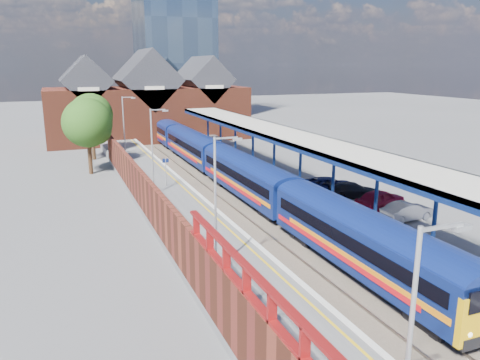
# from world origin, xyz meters

# --- Properties ---
(ground) EXTENTS (240.00, 240.00, 0.00)m
(ground) POSITION_xyz_m (0.00, 30.00, 0.00)
(ground) COLOR #5B5B5E
(ground) RESTS_ON ground
(ballast_bed) EXTENTS (6.00, 76.00, 0.06)m
(ballast_bed) POSITION_xyz_m (0.00, 20.00, 0.03)
(ballast_bed) COLOR #473D33
(ballast_bed) RESTS_ON ground
(rails) EXTENTS (4.51, 76.00, 0.14)m
(rails) POSITION_xyz_m (0.00, 20.00, 0.12)
(rails) COLOR slate
(rails) RESTS_ON ground
(left_platform) EXTENTS (5.00, 76.00, 1.00)m
(left_platform) POSITION_xyz_m (-5.50, 20.00, 0.50)
(left_platform) COLOR #565659
(left_platform) RESTS_ON ground
(right_platform) EXTENTS (6.00, 76.00, 1.00)m
(right_platform) POSITION_xyz_m (6.00, 20.00, 0.50)
(right_platform) COLOR #565659
(right_platform) RESTS_ON ground
(coping_left) EXTENTS (0.30, 76.00, 0.05)m
(coping_left) POSITION_xyz_m (-3.15, 20.00, 1.02)
(coping_left) COLOR silver
(coping_left) RESTS_ON left_platform
(coping_right) EXTENTS (0.30, 76.00, 0.05)m
(coping_right) POSITION_xyz_m (3.15, 20.00, 1.02)
(coping_right) COLOR silver
(coping_right) RESTS_ON right_platform
(yellow_line) EXTENTS (0.14, 76.00, 0.01)m
(yellow_line) POSITION_xyz_m (-3.75, 20.00, 1.01)
(yellow_line) COLOR yellow
(yellow_line) RESTS_ON left_platform
(train) EXTENTS (2.87, 65.90, 3.45)m
(train) POSITION_xyz_m (1.49, 29.12, 2.12)
(train) COLOR navy
(train) RESTS_ON ground
(canopy) EXTENTS (4.50, 52.00, 4.48)m
(canopy) POSITION_xyz_m (5.48, 21.95, 5.25)
(canopy) COLOR navy
(canopy) RESTS_ON right_platform
(lamp_post_a) EXTENTS (1.48, 0.18, 7.00)m
(lamp_post_a) POSITION_xyz_m (-6.36, -8.00, 4.99)
(lamp_post_a) COLOR #A5A8AA
(lamp_post_a) RESTS_ON left_platform
(lamp_post_b) EXTENTS (1.48, 0.18, 7.00)m
(lamp_post_b) POSITION_xyz_m (-6.36, 6.00, 4.99)
(lamp_post_b) COLOR #A5A8AA
(lamp_post_b) RESTS_ON left_platform
(lamp_post_c) EXTENTS (1.48, 0.18, 7.00)m
(lamp_post_c) POSITION_xyz_m (-6.36, 22.00, 4.99)
(lamp_post_c) COLOR #A5A8AA
(lamp_post_c) RESTS_ON left_platform
(lamp_post_d) EXTENTS (1.48, 0.18, 7.00)m
(lamp_post_d) POSITION_xyz_m (-6.36, 38.00, 4.99)
(lamp_post_d) COLOR #A5A8AA
(lamp_post_d) RESTS_ON left_platform
(platform_sign) EXTENTS (0.55, 0.08, 2.50)m
(platform_sign) POSITION_xyz_m (-5.00, 24.00, 2.69)
(platform_sign) COLOR #A5A8AA
(platform_sign) RESTS_ON left_platform
(brick_wall) EXTENTS (0.35, 50.00, 3.86)m
(brick_wall) POSITION_xyz_m (-8.10, 13.54, 2.45)
(brick_wall) COLOR maroon
(brick_wall) RESTS_ON left_platform
(station_building) EXTENTS (30.00, 12.12, 13.78)m
(station_building) POSITION_xyz_m (0.00, 58.00, 5.45)
(station_building) COLOR maroon
(station_building) RESTS_ON ground
(glass_tower) EXTENTS (14.20, 14.20, 40.30)m
(glass_tower) POSITION_xyz_m (10.00, 80.00, 20.20)
(glass_tower) COLOR #49627E
(glass_tower) RESTS_ON ground
(tree_near) EXTENTS (5.20, 5.20, 8.10)m
(tree_near) POSITION_xyz_m (-10.35, 35.91, 5.35)
(tree_near) COLOR #382314
(tree_near) RESTS_ON ground
(tree_far) EXTENTS (5.20, 5.20, 8.10)m
(tree_far) POSITION_xyz_m (-9.35, 43.91, 5.35)
(tree_far) COLOR #382314
(tree_far) RESTS_ON ground
(parked_car_red) EXTENTS (4.70, 2.90, 1.49)m
(parked_car_red) POSITION_xyz_m (8.18, 11.53, 1.75)
(parked_car_red) COLOR maroon
(parked_car_red) RESTS_ON right_platform
(parked_car_silver) EXTENTS (3.95, 1.59, 1.28)m
(parked_car_silver) POSITION_xyz_m (8.30, 8.73, 1.64)
(parked_car_silver) COLOR silver
(parked_car_silver) RESTS_ON right_platform
(parked_car_dark) EXTENTS (4.49, 3.03, 1.21)m
(parked_car_dark) POSITION_xyz_m (8.20, 14.90, 1.60)
(parked_car_dark) COLOR black
(parked_car_dark) RESTS_ON right_platform
(parked_car_blue) EXTENTS (5.19, 3.93, 1.31)m
(parked_car_blue) POSITION_xyz_m (7.18, 16.72, 1.65)
(parked_car_blue) COLOR navy
(parked_car_blue) RESTS_ON right_platform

